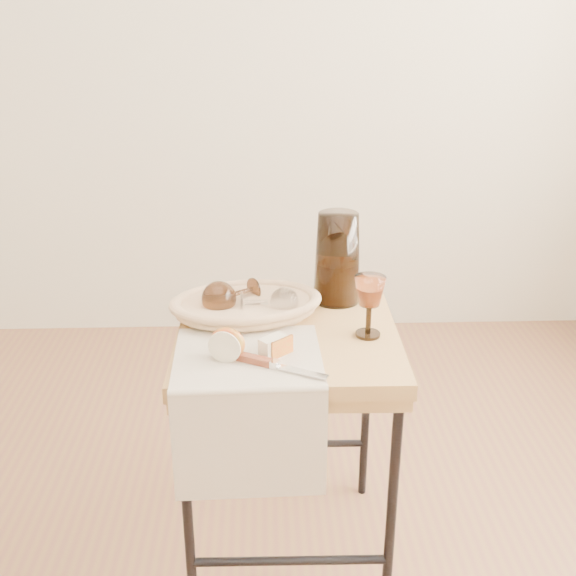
{
  "coord_description": "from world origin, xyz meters",
  "views": [
    {
      "loc": [
        0.29,
        -1.15,
        1.42
      ],
      "look_at": [
        0.35,
        0.35,
        0.79
      ],
      "focal_mm": 43.74,
      "sensor_mm": 36.0,
      "label": 1
    }
  ],
  "objects_px": {
    "side_table": "(288,447)",
    "apple_half": "(228,343)",
    "table_knife": "(278,365)",
    "bread_basket": "(246,308)",
    "pitcher": "(337,258)",
    "tea_towel": "(248,357)",
    "goblet_lying_a": "(234,294)",
    "wine_goblet": "(369,306)",
    "goblet_lying_b": "(266,302)"
  },
  "relations": [
    {
      "from": "apple_half",
      "to": "tea_towel",
      "type": "bearing_deg",
      "value": 26.83
    },
    {
      "from": "goblet_lying_b",
      "to": "table_knife",
      "type": "distance_m",
      "value": 0.26
    },
    {
      "from": "wine_goblet",
      "to": "table_knife",
      "type": "relative_size",
      "value": 0.73
    },
    {
      "from": "bread_basket",
      "to": "tea_towel",
      "type": "bearing_deg",
      "value": -97.61
    },
    {
      "from": "bread_basket",
      "to": "pitcher",
      "type": "distance_m",
      "value": 0.27
    },
    {
      "from": "apple_half",
      "to": "goblet_lying_b",
      "type": "bearing_deg",
      "value": 84.3
    },
    {
      "from": "side_table",
      "to": "wine_goblet",
      "type": "height_order",
      "value": "wine_goblet"
    },
    {
      "from": "bread_basket",
      "to": "goblet_lying_a",
      "type": "xyz_separation_m",
      "value": [
        -0.03,
        0.01,
        0.03
      ]
    },
    {
      "from": "goblet_lying_a",
      "to": "side_table",
      "type": "bearing_deg",
      "value": 107.61
    },
    {
      "from": "pitcher",
      "to": "goblet_lying_b",
      "type": "bearing_deg",
      "value": -168.04
    },
    {
      "from": "goblet_lying_a",
      "to": "pitcher",
      "type": "xyz_separation_m",
      "value": [
        0.27,
        0.08,
        0.06
      ]
    },
    {
      "from": "wine_goblet",
      "to": "apple_half",
      "type": "bearing_deg",
      "value": -161.41
    },
    {
      "from": "goblet_lying_b",
      "to": "goblet_lying_a",
      "type": "bearing_deg",
      "value": 155.7
    },
    {
      "from": "wine_goblet",
      "to": "apple_half",
      "type": "xyz_separation_m",
      "value": [
        -0.33,
        -0.11,
        -0.03
      ]
    },
    {
      "from": "bread_basket",
      "to": "apple_half",
      "type": "xyz_separation_m",
      "value": [
        -0.04,
        -0.23,
        0.02
      ]
    },
    {
      "from": "tea_towel",
      "to": "apple_half",
      "type": "height_order",
      "value": "apple_half"
    },
    {
      "from": "goblet_lying_b",
      "to": "pitcher",
      "type": "distance_m",
      "value": 0.23
    },
    {
      "from": "tea_towel",
      "to": "goblet_lying_b",
      "type": "xyz_separation_m",
      "value": [
        0.04,
        0.2,
        0.05
      ]
    },
    {
      "from": "bread_basket",
      "to": "apple_half",
      "type": "distance_m",
      "value": 0.23
    },
    {
      "from": "goblet_lying_b",
      "to": "wine_goblet",
      "type": "xyz_separation_m",
      "value": [
        0.24,
        -0.1,
        0.03
      ]
    },
    {
      "from": "goblet_lying_b",
      "to": "apple_half",
      "type": "bearing_deg",
      "value": -113.25
    },
    {
      "from": "pitcher",
      "to": "tea_towel",
      "type": "bearing_deg",
      "value": -146.14
    },
    {
      "from": "apple_half",
      "to": "pitcher",
      "type": "bearing_deg",
      "value": 66.82
    },
    {
      "from": "bread_basket",
      "to": "wine_goblet",
      "type": "bearing_deg",
      "value": -31.33
    },
    {
      "from": "tea_towel",
      "to": "wine_goblet",
      "type": "distance_m",
      "value": 0.31
    },
    {
      "from": "goblet_lying_a",
      "to": "tea_towel",
      "type": "bearing_deg",
      "value": 63.41
    },
    {
      "from": "tea_towel",
      "to": "bread_basket",
      "type": "xyz_separation_m",
      "value": [
        -0.01,
        0.22,
        0.02
      ]
    },
    {
      "from": "goblet_lying_b",
      "to": "side_table",
      "type": "bearing_deg",
      "value": -51.65
    },
    {
      "from": "bread_basket",
      "to": "table_knife",
      "type": "bearing_deg",
      "value": -84.72
    },
    {
      "from": "goblet_lying_a",
      "to": "wine_goblet",
      "type": "xyz_separation_m",
      "value": [
        0.32,
        -0.13,
        0.02
      ]
    },
    {
      "from": "table_knife",
      "to": "side_table",
      "type": "bearing_deg",
      "value": 109.16
    },
    {
      "from": "goblet_lying_b",
      "to": "wine_goblet",
      "type": "bearing_deg",
      "value": -22.56
    },
    {
      "from": "tea_towel",
      "to": "table_knife",
      "type": "relative_size",
      "value": 1.56
    },
    {
      "from": "wine_goblet",
      "to": "table_knife",
      "type": "bearing_deg",
      "value": -143.35
    },
    {
      "from": "apple_half",
      "to": "bread_basket",
      "type": "bearing_deg",
      "value": 97.86
    },
    {
      "from": "side_table",
      "to": "apple_half",
      "type": "height_order",
      "value": "apple_half"
    },
    {
      "from": "tea_towel",
      "to": "bread_basket",
      "type": "relative_size",
      "value": 0.97
    },
    {
      "from": "side_table",
      "to": "apple_half",
      "type": "xyz_separation_m",
      "value": [
        -0.14,
        -0.14,
        0.38
      ]
    },
    {
      "from": "tea_towel",
      "to": "pitcher",
      "type": "distance_m",
      "value": 0.41
    },
    {
      "from": "side_table",
      "to": "tea_towel",
      "type": "bearing_deg",
      "value": -124.69
    },
    {
      "from": "bread_basket",
      "to": "wine_goblet",
      "type": "relative_size",
      "value": 2.21
    },
    {
      "from": "bread_basket",
      "to": "apple_half",
      "type": "bearing_deg",
      "value": -108.48
    },
    {
      "from": "goblet_lying_a",
      "to": "pitcher",
      "type": "height_order",
      "value": "pitcher"
    },
    {
      "from": "goblet_lying_b",
      "to": "bread_basket",
      "type": "bearing_deg",
      "value": 157.53
    },
    {
      "from": "pitcher",
      "to": "table_knife",
      "type": "height_order",
      "value": "pitcher"
    },
    {
      "from": "tea_towel",
      "to": "wine_goblet",
      "type": "relative_size",
      "value": 2.15
    },
    {
      "from": "goblet_lying_a",
      "to": "wine_goblet",
      "type": "distance_m",
      "value": 0.35
    },
    {
      "from": "goblet_lying_b",
      "to": "apple_half",
      "type": "distance_m",
      "value": 0.22
    },
    {
      "from": "goblet_lying_a",
      "to": "wine_goblet",
      "type": "height_order",
      "value": "wine_goblet"
    },
    {
      "from": "apple_half",
      "to": "table_knife",
      "type": "xyz_separation_m",
      "value": [
        0.11,
        -0.05,
        -0.03
      ]
    }
  ]
}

